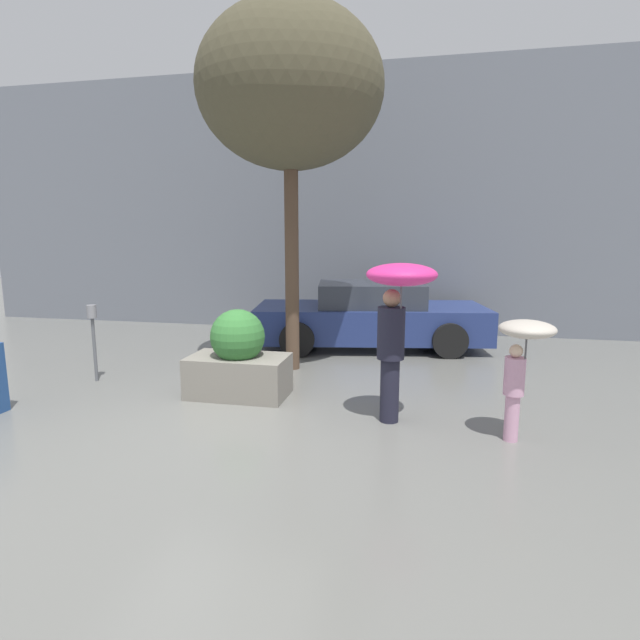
{
  "coord_description": "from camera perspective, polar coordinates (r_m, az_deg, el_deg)",
  "views": [
    {
      "loc": [
        2.43,
        -5.28,
        2.25
      ],
      "look_at": [
        0.99,
        1.6,
        1.05
      ],
      "focal_mm": 28.0,
      "sensor_mm": 36.0,
      "label": 1
    }
  ],
  "objects": [
    {
      "name": "ground_plane",
      "position": [
        6.23,
        -12.25,
        -11.71
      ],
      "size": [
        40.0,
        40.0,
        0.0
      ],
      "primitive_type": "plane",
      "color": "slate"
    },
    {
      "name": "building_facade",
      "position": [
        12.05,
        0.21,
        13.27
      ],
      "size": [
        18.0,
        0.3,
        6.0
      ],
      "color": "slate",
      "rests_on": "ground"
    },
    {
      "name": "planter_box",
      "position": [
        7.1,
        -9.33,
        -4.5
      ],
      "size": [
        1.38,
        0.78,
        1.24
      ],
      "color": "gray",
      "rests_on": "ground"
    },
    {
      "name": "person_adult",
      "position": [
        5.87,
        8.79,
        1.55
      ],
      "size": [
        0.81,
        0.81,
        1.93
      ],
      "rotation": [
        0.0,
        0.0,
        -0.72
      ],
      "color": "#1E1E2D",
      "rests_on": "ground"
    },
    {
      "name": "person_child",
      "position": [
        5.76,
        22.11,
        -3.3
      ],
      "size": [
        0.58,
        0.58,
        1.36
      ],
      "rotation": [
        0.0,
        0.0,
        -0.49
      ],
      "color": "#D199B7",
      "rests_on": "ground"
    },
    {
      "name": "parked_car_near",
      "position": [
        10.15,
        5.75,
        0.38
      ],
      "size": [
        4.8,
        2.62,
        1.31
      ],
      "rotation": [
        0.0,
        0.0,
        1.74
      ],
      "color": "navy",
      "rests_on": "ground"
    },
    {
      "name": "street_tree",
      "position": [
        8.57,
        -3.43,
        24.83
      ],
      "size": [
        2.93,
        2.93,
        5.76
      ],
      "color": "brown",
      "rests_on": "ground"
    },
    {
      "name": "parking_meter",
      "position": [
        8.41,
        -24.53,
        -0.67
      ],
      "size": [
        0.14,
        0.14,
        1.2
      ],
      "color": "#595B60",
      "rests_on": "ground"
    }
  ]
}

